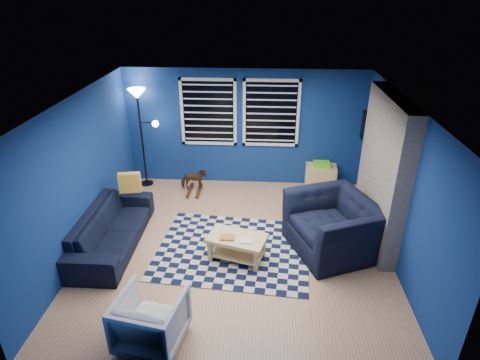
{
  "coord_description": "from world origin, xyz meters",
  "views": [
    {
      "loc": [
        0.39,
        -5.56,
        4.03
      ],
      "look_at": [
        0.04,
        0.3,
        1.12
      ],
      "focal_mm": 30.0,
      "sensor_mm": 36.0,
      "label": 1
    }
  ],
  "objects_px": {
    "armchair_bent": "(151,319)",
    "armchair_big": "(333,226)",
    "sofa": "(111,228)",
    "cabinet": "(320,177)",
    "rocking_horse": "(194,180)",
    "coffee_table": "(237,243)",
    "floor_lamp": "(140,108)",
    "tv": "(368,132)"
  },
  "relations": [
    {
      "from": "armchair_bent",
      "to": "rocking_horse",
      "type": "xyz_separation_m",
      "value": [
        -0.13,
        3.96,
        -0.06
      ]
    },
    {
      "from": "armchair_big",
      "to": "coffee_table",
      "type": "bearing_deg",
      "value": -98.54
    },
    {
      "from": "cabinet",
      "to": "rocking_horse",
      "type": "bearing_deg",
      "value": -169.24
    },
    {
      "from": "tv",
      "to": "armchair_big",
      "type": "bearing_deg",
      "value": -114.08
    },
    {
      "from": "armchair_big",
      "to": "armchair_bent",
      "type": "bearing_deg",
      "value": -72.22
    },
    {
      "from": "rocking_horse",
      "to": "cabinet",
      "type": "height_order",
      "value": "cabinet"
    },
    {
      "from": "armchair_big",
      "to": "rocking_horse",
      "type": "distance_m",
      "value": 3.22
    },
    {
      "from": "armchair_big",
      "to": "coffee_table",
      "type": "xyz_separation_m",
      "value": [
        -1.55,
        -0.38,
        -0.14
      ]
    },
    {
      "from": "sofa",
      "to": "coffee_table",
      "type": "relative_size",
      "value": 2.19
    },
    {
      "from": "rocking_horse",
      "to": "cabinet",
      "type": "relative_size",
      "value": 0.8
    },
    {
      "from": "cabinet",
      "to": "floor_lamp",
      "type": "relative_size",
      "value": 0.32
    },
    {
      "from": "armchair_bent",
      "to": "armchair_big",
      "type": "bearing_deg",
      "value": -129.22
    },
    {
      "from": "sofa",
      "to": "cabinet",
      "type": "xyz_separation_m",
      "value": [
        3.75,
        2.3,
        -0.05
      ]
    },
    {
      "from": "armchair_big",
      "to": "cabinet",
      "type": "height_order",
      "value": "armchair_big"
    },
    {
      "from": "coffee_table",
      "to": "tv",
      "type": "bearing_deg",
      "value": 43.83
    },
    {
      "from": "armchair_big",
      "to": "floor_lamp",
      "type": "xyz_separation_m",
      "value": [
        -3.7,
        2.19,
        1.28
      ]
    },
    {
      "from": "coffee_table",
      "to": "floor_lamp",
      "type": "bearing_deg",
      "value": 129.99
    },
    {
      "from": "armchair_bent",
      "to": "tv",
      "type": "bearing_deg",
      "value": -119.04
    },
    {
      "from": "armchair_bent",
      "to": "floor_lamp",
      "type": "xyz_separation_m",
      "value": [
        -1.23,
        4.28,
        1.38
      ]
    },
    {
      "from": "armchair_big",
      "to": "armchair_bent",
      "type": "height_order",
      "value": "armchair_big"
    },
    {
      "from": "armchair_bent",
      "to": "coffee_table",
      "type": "distance_m",
      "value": 1.94
    },
    {
      "from": "rocking_horse",
      "to": "floor_lamp",
      "type": "relative_size",
      "value": 0.25
    },
    {
      "from": "sofa",
      "to": "cabinet",
      "type": "bearing_deg",
      "value": -58.8
    },
    {
      "from": "floor_lamp",
      "to": "cabinet",
      "type": "bearing_deg",
      "value": 0.06
    },
    {
      "from": "floor_lamp",
      "to": "sofa",
      "type": "bearing_deg",
      "value": -89.35
    },
    {
      "from": "sofa",
      "to": "armchair_bent",
      "type": "distance_m",
      "value": 2.32
    },
    {
      "from": "tv",
      "to": "cabinet",
      "type": "distance_m",
      "value": 1.4
    },
    {
      "from": "armchair_bent",
      "to": "cabinet",
      "type": "bearing_deg",
      "value": -110.1
    },
    {
      "from": "armchair_bent",
      "to": "cabinet",
      "type": "xyz_separation_m",
      "value": [
        2.55,
        4.28,
        -0.08
      ]
    },
    {
      "from": "sofa",
      "to": "coffee_table",
      "type": "xyz_separation_m",
      "value": [
        2.13,
        -0.28,
        -0.01
      ]
    },
    {
      "from": "armchair_big",
      "to": "cabinet",
      "type": "distance_m",
      "value": 2.2
    },
    {
      "from": "tv",
      "to": "armchair_bent",
      "type": "relative_size",
      "value": 1.27
    },
    {
      "from": "sofa",
      "to": "rocking_horse",
      "type": "xyz_separation_m",
      "value": [
        1.07,
        1.98,
        -0.03
      ]
    },
    {
      "from": "tv",
      "to": "floor_lamp",
      "type": "relative_size",
      "value": 0.47
    },
    {
      "from": "cabinet",
      "to": "coffee_table",
      "type": "bearing_deg",
      "value": -118.24
    },
    {
      "from": "floor_lamp",
      "to": "rocking_horse",
      "type": "bearing_deg",
      "value": -16.09
    },
    {
      "from": "coffee_table",
      "to": "armchair_big",
      "type": "bearing_deg",
      "value": 13.8
    },
    {
      "from": "tv",
      "to": "rocking_horse",
      "type": "bearing_deg",
      "value": -178.86
    },
    {
      "from": "armchair_bent",
      "to": "rocking_horse",
      "type": "bearing_deg",
      "value": -77.4
    },
    {
      "from": "armchair_big",
      "to": "coffee_table",
      "type": "relative_size",
      "value": 1.38
    },
    {
      "from": "armchair_bent",
      "to": "coffee_table",
      "type": "height_order",
      "value": "armchair_bent"
    },
    {
      "from": "armchair_bent",
      "to": "rocking_horse",
      "type": "height_order",
      "value": "armchair_bent"
    }
  ]
}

